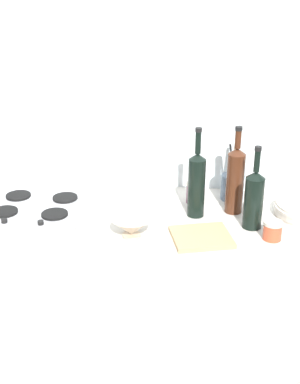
# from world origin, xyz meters

# --- Properties ---
(counter_block) EXTENTS (1.80, 0.70, 0.90)m
(counter_block) POSITION_xyz_m (0.00, 0.00, 0.45)
(counter_block) COLOR beige
(counter_block) RESTS_ON ground
(backsplash_panel) EXTENTS (1.90, 0.06, 2.50)m
(backsplash_panel) POSITION_xyz_m (0.00, 0.38, 1.25)
(backsplash_panel) COLOR silver
(backsplash_panel) RESTS_ON ground
(stovetop_hob) EXTENTS (0.42, 0.37, 0.04)m
(stovetop_hob) POSITION_xyz_m (-0.49, 0.02, 0.91)
(stovetop_hob) COLOR #B2B2B7
(stovetop_hob) RESTS_ON counter_block
(wine_bottle_leftmost) EXTENTS (0.07, 0.07, 0.38)m
(wine_bottle_leftmost) POSITION_xyz_m (0.19, 0.05, 1.04)
(wine_bottle_leftmost) COLOR black
(wine_bottle_leftmost) RESTS_ON counter_block
(wine_bottle_mid_left) EXTENTS (0.07, 0.07, 0.37)m
(wine_bottle_mid_left) POSITION_xyz_m (0.34, 0.11, 1.05)
(wine_bottle_mid_left) COLOR #472314
(wine_bottle_mid_left) RESTS_ON counter_block
(wine_bottle_mid_right) EXTENTS (0.08, 0.08, 0.34)m
(wine_bottle_mid_right) POSITION_xyz_m (0.41, -0.03, 1.03)
(wine_bottle_mid_right) COLOR black
(wine_bottle_mid_right) RESTS_ON counter_block
(mixing_bowl) EXTENTS (0.16, 0.16, 0.08)m
(mixing_bowl) POSITION_xyz_m (-0.05, -0.16, 0.94)
(mixing_bowl) COLOR beige
(mixing_bowl) RESTS_ON counter_block
(butter_dish) EXTENTS (0.15, 0.13, 0.05)m
(butter_dish) POSITION_xyz_m (-0.08, 0.06, 0.93)
(butter_dish) COLOR white
(butter_dish) RESTS_ON counter_block
(utensil_crock) EXTENTS (0.10, 0.10, 0.31)m
(utensil_crock) POSITION_xyz_m (0.34, 0.24, 0.96)
(utensil_crock) COLOR slate
(utensil_crock) RESTS_ON counter_block
(condiment_jar_front) EXTENTS (0.06, 0.06, 0.09)m
(condiment_jar_front) POSITION_xyz_m (0.17, 0.18, 0.95)
(condiment_jar_front) COLOR #66384C
(condiment_jar_front) RESTS_ON counter_block
(condiment_jar_rear) EXTENTS (0.07, 0.07, 0.07)m
(condiment_jar_rear) POSITION_xyz_m (0.48, -0.12, 0.94)
(condiment_jar_rear) COLOR #C64C2D
(condiment_jar_rear) RESTS_ON counter_block
(cutting_board) EXTENTS (0.26, 0.24, 0.02)m
(cutting_board) POSITION_xyz_m (0.21, -0.15, 0.91)
(cutting_board) COLOR tan
(cutting_board) RESTS_ON counter_block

